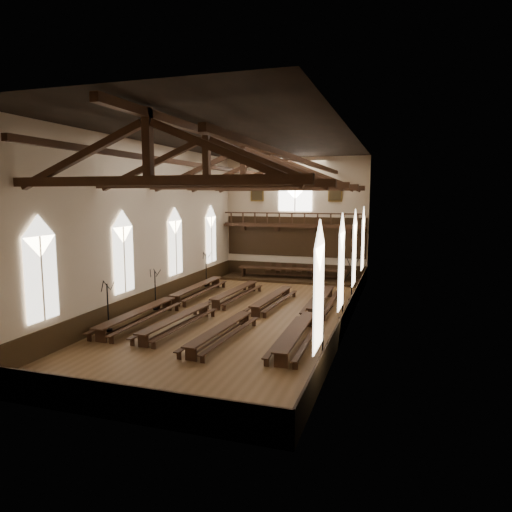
{
  "coord_description": "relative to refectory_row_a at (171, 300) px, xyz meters",
  "views": [
    {
      "loc": [
        8.54,
        -24.28,
        6.9
      ],
      "look_at": [
        0.26,
        1.5,
        3.28
      ],
      "focal_mm": 32.0,
      "sensor_mm": 36.0,
      "label": 1
    }
  ],
  "objects": [
    {
      "name": "ground",
      "position": [
        4.75,
        -0.14,
        -0.55
      ],
      "size": [
        26.0,
        26.0,
        0.0
      ],
      "primitive_type": "plane",
      "color": "brown",
      "rests_on": "ground"
    },
    {
      "name": "room_walls",
      "position": [
        4.75,
        -0.14,
        5.91
      ],
      "size": [
        26.0,
        26.0,
        26.0
      ],
      "color": "#C2AC93",
      "rests_on": "ground"
    },
    {
      "name": "wainscot_band",
      "position": [
        4.75,
        -0.14,
        0.05
      ],
      "size": [
        12.0,
        26.0,
        1.2
      ],
      "color": "black",
      "rests_on": "ground"
    },
    {
      "name": "side_windows",
      "position": [
        4.75,
        -0.14,
        3.19
      ],
      "size": [
        11.85,
        19.8,
        4.5
      ],
      "color": "white",
      "rests_on": "room_walls"
    },
    {
      "name": "end_window",
      "position": [
        4.75,
        12.76,
        6.67
      ],
      "size": [
        2.8,
        0.12,
        3.8
      ],
      "color": "silver",
      "rests_on": "room_walls"
    },
    {
      "name": "minstrels_gallery",
      "position": [
        4.75,
        12.52,
        3.36
      ],
      "size": [
        11.8,
        1.24,
        3.7
      ],
      "color": "black",
      "rests_on": "room_walls"
    },
    {
      "name": "portraits",
      "position": [
        4.75,
        12.75,
        6.55
      ],
      "size": [
        7.75,
        0.09,
        1.45
      ],
      "color": "brown",
      "rests_on": "room_walls"
    },
    {
      "name": "roof_trusses",
      "position": [
        4.75,
        -0.14,
        7.67
      ],
      "size": [
        11.7,
        25.7,
        2.8
      ],
      "color": "black",
      "rests_on": "room_walls"
    },
    {
      "name": "refectory_row_a",
      "position": [
        0.0,
        0.0,
        0.0
      ],
      "size": [
        1.57,
        14.42,
        0.75
      ],
      "color": "black",
      "rests_on": "ground"
    },
    {
      "name": "refectory_row_b",
      "position": [
        2.68,
        -0.25,
        -0.04
      ],
      "size": [
        1.81,
        13.95,
        0.69
      ],
      "color": "black",
      "rests_on": "ground"
    },
    {
      "name": "refectory_row_c",
      "position": [
        5.51,
        -1.21,
        -0.05
      ],
      "size": [
        1.76,
        13.81,
        0.68
      ],
      "color": "black",
      "rests_on": "ground"
    },
    {
      "name": "refectory_row_d",
      "position": [
        8.77,
        -0.63,
        -0.02
      ],
      "size": [
        1.55,
        14.12,
        0.72
      ],
      "color": "black",
      "rests_on": "ground"
    },
    {
      "name": "dais",
      "position": [
        4.88,
        11.26,
        -0.45
      ],
      "size": [
        11.4,
        2.8,
        0.19
      ],
      "primitive_type": "cube",
      "color": "black",
      "rests_on": "ground"
    },
    {
      "name": "high_table",
      "position": [
        4.88,
        11.26,
        0.34
      ],
      "size": [
        8.84,
        1.56,
        0.82
      ],
      "color": "black",
      "rests_on": "dais"
    },
    {
      "name": "high_chairs",
      "position": [
        4.88,
        12.11,
        0.22
      ],
      "size": [
        5.02,
        0.52,
        1.06
      ],
      "color": "black",
      "rests_on": "dais"
    },
    {
      "name": "candelabrum_left_near",
      "position": [
        -0.8,
        -5.2,
        0.24
      ],
      "size": [
        0.76,
        0.78,
        2.61
      ],
      "color": "black",
      "rests_on": "ground"
    },
    {
      "name": "candelabrum_left_mid",
      "position": [
        -0.8,
        -0.52,
        0.21
      ],
      "size": [
        0.71,
        0.76,
        2.49
      ],
      "color": "black",
      "rests_on": "ground"
    },
    {
      "name": "candelabrum_left_far",
      "position": [
        -0.8,
        7.01,
        0.25
      ],
      "size": [
        0.75,
        0.8,
        2.64
      ],
      "color": "black",
      "rests_on": "ground"
    },
    {
      "name": "candelabrum_right_near",
      "position": [
        10.3,
        -5.89,
        0.17
      ],
      "size": [
        0.67,
        0.72,
        2.37
      ],
      "color": "black",
      "rests_on": "ground"
    },
    {
      "name": "candelabrum_right_mid",
      "position": [
        10.3,
        0.72,
        0.32
      ],
      "size": [
        0.85,
        0.84,
        2.85
      ],
      "color": "black",
      "rests_on": "ground"
    },
    {
      "name": "candelabrum_right_far",
      "position": [
        10.3,
        5.44,
        0.33
      ],
      "size": [
        0.87,
        0.84,
        2.89
      ],
      "color": "black",
      "rests_on": "ground"
    }
  ]
}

